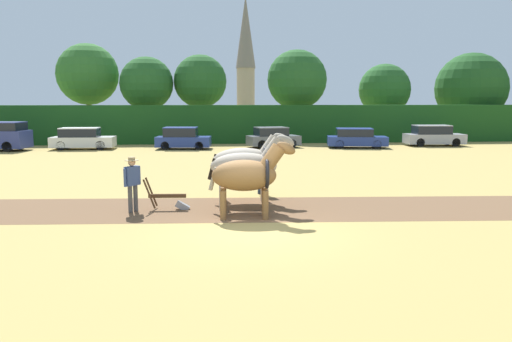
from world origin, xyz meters
The scene contains 21 objects.
ground_plane centered at (0.00, 0.00, 0.00)m, with size 240.00×240.00×0.00m, color #A88E4C.
plowed_furrow_strip centered at (-5.05, 3.10, 0.00)m, with size 33.83×3.75×0.01m, color brown.
hedgerow centered at (0.00, 28.24, 1.57)m, with size 76.56×1.60×3.13m, color #194719.
tree_far_left centered at (-11.58, 32.93, 5.78)m, with size 5.38×5.38×8.49m.
tree_left centered at (-6.33, 31.65, 4.94)m, with size 4.63×4.63×7.28m.
tree_center_left centered at (-1.69, 32.13, 5.17)m, with size 4.69×4.69×7.54m.
tree_center centered at (6.86, 31.21, 5.31)m, with size 5.27×5.27×7.97m.
tree_center_right centered at (15.56, 33.00, 4.49)m, with size 4.82×4.82×6.92m.
tree_right centered at (24.03, 32.90, 4.65)m, with size 6.70×6.70×8.01m.
church_spire centered at (4.14, 54.83, 9.05)m, with size 2.66×2.66×17.29m.
draft_horse_lead_left centered at (0.05, 1.53, 1.31)m, with size 2.66×1.10×2.37m.
draft_horse_lead_right centered at (0.13, 2.78, 1.41)m, with size 2.85×1.05×2.49m.
draft_horse_trail_left centered at (0.21, 4.03, 1.42)m, with size 2.84×1.11×2.47m.
plow centered at (-2.33, 2.93, 0.31)m, with size 1.48×0.48×1.13m.
farmer_at_plow centered at (-3.51, 2.69, 1.03)m, with size 0.47×0.55×1.75m.
farmer_beside_team centered at (0.90, 5.35, 0.95)m, with size 0.55×0.44×1.64m.
parked_car_left centered at (-10.15, 23.99, 0.75)m, with size 4.43×1.84×1.56m.
parked_car_center_left centered at (-2.92, 23.48, 0.75)m, with size 4.06×2.11×1.59m.
parked_car_center centered at (3.76, 24.01, 0.73)m, with size 4.10×2.54×1.53m.
parked_car_center_right centered at (9.93, 23.12, 0.71)m, with size 4.60×2.60×1.46m.
parked_car_right centered at (16.41, 24.16, 0.77)m, with size 4.56×1.99×1.61m.
Camera 1 is at (-1.14, -13.09, 3.50)m, focal length 35.00 mm.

